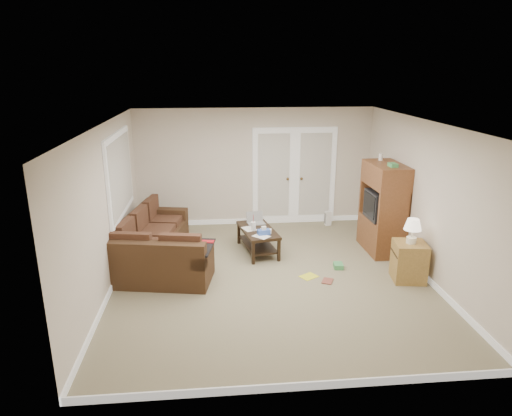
{
  "coord_description": "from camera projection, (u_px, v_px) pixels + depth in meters",
  "views": [
    {
      "loc": [
        -0.88,
        -6.74,
        3.3
      ],
      "look_at": [
        -0.21,
        0.31,
        1.1
      ],
      "focal_mm": 32.0,
      "sensor_mm": 36.0,
      "label": 1
    }
  ],
  "objects": [
    {
      "name": "window_left",
      "position": [
        120.0,
        175.0,
        7.73
      ],
      "size": [
        0.05,
        1.92,
        1.42
      ],
      "color": "white",
      "rests_on": "wall_left"
    },
    {
      "name": "floor_greenbox",
      "position": [
        338.0,
        266.0,
        7.8
      ],
      "size": [
        0.18,
        0.22,
        0.08
      ],
      "primitive_type": "cube",
      "rotation": [
        0.0,
        0.0,
        -0.12
      ],
      "color": "#479C56",
      "rests_on": "floor"
    },
    {
      "name": "wall_front",
      "position": [
        306.0,
        285.0,
        4.48
      ],
      "size": [
        5.0,
        0.02,
        2.5
      ],
      "primitive_type": "cube",
      "color": "beige",
      "rests_on": "floor"
    },
    {
      "name": "tv_armoire",
      "position": [
        383.0,
        208.0,
        8.35
      ],
      "size": [
        0.59,
        1.04,
        1.77
      ],
      "rotation": [
        0.0,
        0.0,
        0.02
      ],
      "color": "brown",
      "rests_on": "floor"
    },
    {
      "name": "french_doors",
      "position": [
        294.0,
        177.0,
        9.82
      ],
      "size": [
        1.8,
        0.05,
        2.13
      ],
      "color": "white",
      "rests_on": "floor"
    },
    {
      "name": "wall_right",
      "position": [
        425.0,
        200.0,
        7.32
      ],
      "size": [
        0.02,
        5.5,
        2.5
      ],
      "primitive_type": "cube",
      "color": "beige",
      "rests_on": "floor"
    },
    {
      "name": "wall_left",
      "position": [
        107.0,
        209.0,
        6.87
      ],
      "size": [
        0.02,
        5.5,
        2.5
      ],
      "primitive_type": "cube",
      "color": "beige",
      "rests_on": "floor"
    },
    {
      "name": "floor_magazine",
      "position": [
        309.0,
        276.0,
        7.49
      ],
      "size": [
        0.35,
        0.33,
        0.01
      ],
      "primitive_type": "cube",
      "rotation": [
        0.0,
        0.0,
        0.56
      ],
      "color": "yellow",
      "rests_on": "floor"
    },
    {
      "name": "side_cabinet",
      "position": [
        409.0,
        258.0,
        7.28
      ],
      "size": [
        0.55,
        0.55,
        1.04
      ],
      "rotation": [
        0.0,
        0.0,
        -0.15
      ],
      "color": "#A57D3C",
      "rests_on": "floor"
    },
    {
      "name": "ceiling",
      "position": [
        272.0,
        123.0,
        6.73
      ],
      "size": [
        5.0,
        5.5,
        0.02
      ],
      "primitive_type": "cube",
      "color": "white",
      "rests_on": "wall_back"
    },
    {
      "name": "floor_book",
      "position": [
        323.0,
        280.0,
        7.34
      ],
      "size": [
        0.24,
        0.27,
        0.02
      ],
      "primitive_type": "imported",
      "rotation": [
        0.0,
        0.0,
        -0.44
      ],
      "color": "brown",
      "rests_on": "floor"
    },
    {
      "name": "coffee_table",
      "position": [
        258.0,
        239.0,
        8.44
      ],
      "size": [
        0.75,
        1.19,
        0.75
      ],
      "rotation": [
        0.0,
        0.0,
        0.19
      ],
      "color": "black",
      "rests_on": "floor"
    },
    {
      "name": "sectional_sofa",
      "position": [
        155.0,
        249.0,
        7.84
      ],
      "size": [
        1.8,
        2.77,
        0.78
      ],
      "rotation": [
        0.0,
        0.0,
        -0.18
      ],
      "color": "#432C19",
      "rests_on": "floor"
    },
    {
      "name": "floor",
      "position": [
        270.0,
        277.0,
        7.47
      ],
      "size": [
        5.5,
        5.5,
        0.0
      ],
      "primitive_type": "plane",
      "color": "gray",
      "rests_on": "ground"
    },
    {
      "name": "wall_back",
      "position": [
        255.0,
        167.0,
        9.71
      ],
      "size": [
        5.0,
        0.02,
        2.5
      ],
      "primitive_type": "cube",
      "color": "beige",
      "rests_on": "floor"
    },
    {
      "name": "space_heater",
      "position": [
        328.0,
        218.0,
        9.89
      ],
      "size": [
        0.14,
        0.12,
        0.31
      ],
      "primitive_type": "cube",
      "rotation": [
        0.0,
        0.0,
        0.13
      ],
      "color": "white",
      "rests_on": "floor"
    },
    {
      "name": "baseboards",
      "position": [
        270.0,
        275.0,
        7.45
      ],
      "size": [
        5.0,
        5.5,
        0.1
      ],
      "primitive_type": null,
      "color": "white",
      "rests_on": "floor"
    }
  ]
}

